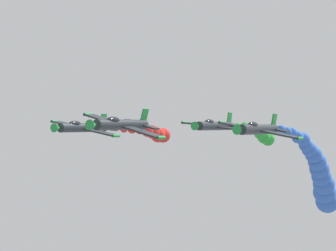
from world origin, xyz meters
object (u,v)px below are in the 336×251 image
Objects in this scene: airplane_lead at (121,125)px; airplane_left_outer at (215,126)px; airplane_right_inner at (82,127)px; airplane_left_inner at (258,129)px.

airplane_lead is 1.00× the size of airplane_left_outer.
airplane_lead is 15.20m from airplane_right_inner.
airplane_lead is at bearing 88.70° from airplane_left_outer.
airplane_lead is 15.09m from airplane_left_inner.
airplane_right_inner is at bearing -39.40° from airplane_lead.
airplane_left_inner is 22.47m from airplane_right_inner.
airplane_lead is 1.00× the size of airplane_left_inner.
airplane_right_inner is at bearing 2.52° from airplane_left_inner.
airplane_lead is at bearing 140.60° from airplane_right_inner.
airplane_left_inner is 1.00× the size of airplane_right_inner.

